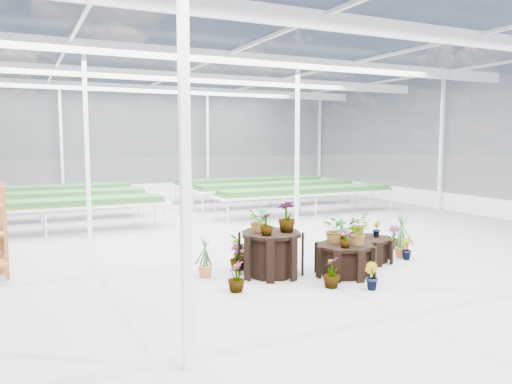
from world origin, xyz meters
name	(u,v)px	position (x,y,z in m)	size (l,w,h in m)	color
ground_plane	(268,259)	(0.00, 0.00, 0.00)	(24.00, 24.00, 0.00)	gray
greenhouse_shell	(268,150)	(0.00, 0.00, 2.25)	(18.00, 24.00, 4.50)	white
steel_frame	(268,150)	(0.00, 0.00, 2.25)	(18.00, 24.00, 4.50)	silver
nursery_benches	(171,201)	(0.00, 7.20, 0.42)	(16.00, 7.00, 0.84)	silver
plinth_tall	(271,254)	(-0.48, -1.06, 0.39)	(1.15, 1.15, 0.78)	black
plinth_mid	(345,260)	(0.72, -1.66, 0.28)	(1.07, 1.07, 0.57)	black
plinth_low	(365,249)	(1.72, -0.96, 0.24)	(1.07, 1.07, 0.48)	black
nursery_plants	(308,240)	(0.42, -0.87, 0.53)	(5.03, 3.08, 1.36)	#235025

